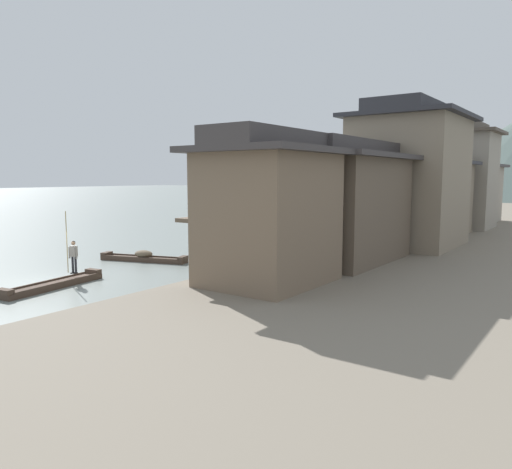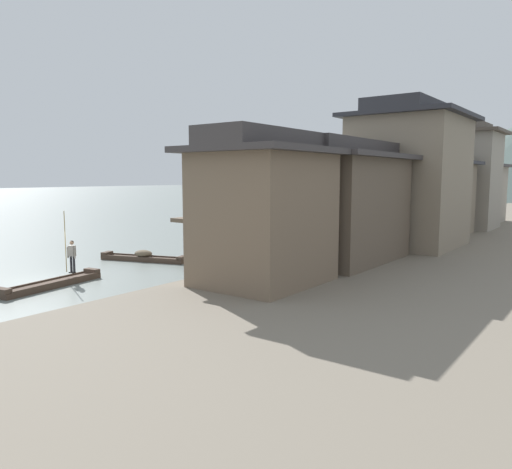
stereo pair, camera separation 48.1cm
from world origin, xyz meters
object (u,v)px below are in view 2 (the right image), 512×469
Objects in this scene: boat_moored_third at (293,235)px; house_waterfront_narrow at (435,194)px; house_waterfront_far at (462,177)px; boatman_person at (72,253)px; house_waterfront_tall at (409,177)px; boat_midriver_upstream at (143,257)px; boat_moored_nearest at (289,254)px; boat_moored_second at (416,225)px; boat_foreground_poled at (52,284)px; house_waterfront_second at (343,202)px; house_waterfront_end at (474,190)px; house_waterfront_nearest at (264,209)px; boat_moored_far at (227,268)px; boat_midriver_drifting at (438,220)px; boat_upstream_distant at (452,217)px.

house_waterfront_narrow reaches higher than boat_moored_third.
house_waterfront_far reaches higher than house_waterfront_narrow.
house_waterfront_tall reaches higher than boatman_person.
boat_midriver_upstream is at bearing -123.89° from house_waterfront_narrow.
boat_moored_nearest reaches higher than boat_moored_second.
boat_foreground_poled is at bearing -106.94° from boat_moored_nearest.
boat_foreground_poled is 14.59m from boat_moored_nearest.
house_waterfront_second reaches higher than boatman_person.
boat_moored_third is 14.99m from house_waterfront_far.
boat_foreground_poled is 1.83m from boatman_person.
house_waterfront_nearest is at bearing -90.47° from house_waterfront_end.
boat_moored_far is at bearing -120.68° from house_waterfront_tall.
house_waterfront_nearest is at bearing 20.60° from boat_foreground_poled.
house_waterfront_far is at bearing 71.79° from boat_foreground_poled.
boatman_person is 6.52m from boat_midriver_upstream.
house_waterfront_end reaches higher than boat_midriver_upstream.
boat_moored_far is 0.66× the size of house_waterfront_second.
house_waterfront_end is (5.34, -7.06, 3.59)m from boat_midriver_drifting.
boat_foreground_poled is 51.33m from boat_upstream_distant.
house_waterfront_end reaches higher than boat_upstream_distant.
boat_moored_nearest is 0.51× the size of house_waterfront_second.
house_waterfront_narrow is (0.27, 21.66, -0.00)m from house_waterfront_nearest.
house_waterfront_end reaches higher than boat_moored_second.
house_waterfront_narrow reaches higher than boat_midriver_drifting.
house_waterfront_nearest is at bearing -62.51° from boat_moored_nearest.
boat_midriver_drifting is at bearing -89.48° from boat_upstream_distant.
boatman_person is 26.19m from house_waterfront_narrow.
boat_moored_far is 43.60m from boat_upstream_distant.
boat_midriver_drifting is 0.86× the size of house_waterfront_nearest.
house_waterfront_second is at bearing 14.23° from boat_midriver_upstream.
boat_moored_third reaches higher than boat_moored_nearest.
boat_midriver_upstream is at bearing 107.46° from boatman_person.
boat_moored_second is (4.19, 38.60, -0.03)m from boat_foreground_poled.
boat_moored_nearest is (4.47, 12.71, -1.30)m from boatman_person.
boat_moored_nearest is 13.19m from house_waterfront_narrow.
house_waterfront_end is at bearing 75.28° from boat_foreground_poled.
house_waterfront_second is (5.19, -34.41, 3.58)m from boat_midriver_drifting.
boat_moored_third is at bearing 91.43° from boatman_person.
house_waterfront_tall is at bearing 59.55° from boat_foreground_poled.
boat_midriver_drifting is 34.98m from house_waterfront_second.
boatman_person is 0.45× the size of house_waterfront_end.
house_waterfront_tall is (6.30, -20.74, 5.02)m from boat_moored_second.
house_waterfront_second is at bearing -95.58° from house_waterfront_tall.
boat_moored_second is at bearing 83.26° from boatman_person.
boat_moored_far is at bearing 143.33° from house_waterfront_nearest.
house_waterfront_second reaches higher than boat_midriver_upstream.
house_waterfront_second is at bearing -91.41° from house_waterfront_far.
house_waterfront_far is at bearing 70.77° from boat_moored_nearest.
boat_moored_nearest is 1.10× the size of boat_moored_second.
house_waterfront_end is (10.66, 15.37, 3.58)m from boat_moored_third.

